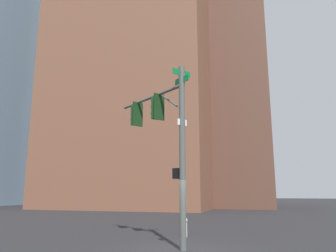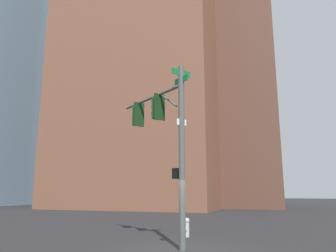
{
  "view_description": "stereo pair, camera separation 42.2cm",
  "coord_description": "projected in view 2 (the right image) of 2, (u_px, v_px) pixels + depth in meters",
  "views": [
    {
      "loc": [
        12.0,
        3.32,
        2.08
      ],
      "look_at": [
        -0.45,
        -0.55,
        4.72
      ],
      "focal_mm": 34.67,
      "sensor_mm": 36.0,
      "label": 1
    },
    {
      "loc": [
        11.87,
        3.72,
        2.08
      ],
      "look_at": [
        -0.45,
        -0.55,
        4.72
      ],
      "focal_mm": 34.67,
      "sensor_mm": 36.0,
      "label": 2
    }
  ],
  "objects": [
    {
      "name": "building_brick_midblock",
      "position": [
        212.0,
        85.0,
        52.81
      ],
      "size": [
        19.47,
        19.8,
        38.26
      ],
      "primitive_type": "cube",
      "color": "brown",
      "rests_on": "ground_plane"
    },
    {
      "name": "signal_pole_assembly",
      "position": [
        164.0,
        130.0,
        13.51
      ],
      "size": [
        3.0,
        4.04,
        7.01
      ],
      "rotation": [
        0.0,
        0.0,
        4.1
      ],
      "color": "#4C514C",
      "rests_on": "ground_plane"
    },
    {
      "name": "ground_plane",
      "position": [
        178.0,
        250.0,
        11.77
      ],
      "size": [
        200.0,
        200.0,
        0.0
      ],
      "primitive_type": "plane",
      "color": "#262628"
    },
    {
      "name": "fire_hydrant",
      "position": [
        187.0,
        227.0,
        15.19
      ],
      "size": [
        0.34,
        0.26,
        0.87
      ],
      "color": "#B2B2B7",
      "rests_on": "ground_plane"
    },
    {
      "name": "building_brick_nearside",
      "position": [
        151.0,
        43.0,
        50.47
      ],
      "size": [
        21.97,
        21.44,
        49.5
      ],
      "primitive_type": "cube",
      "color": "brown",
      "rests_on": "ground_plane"
    }
  ]
}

